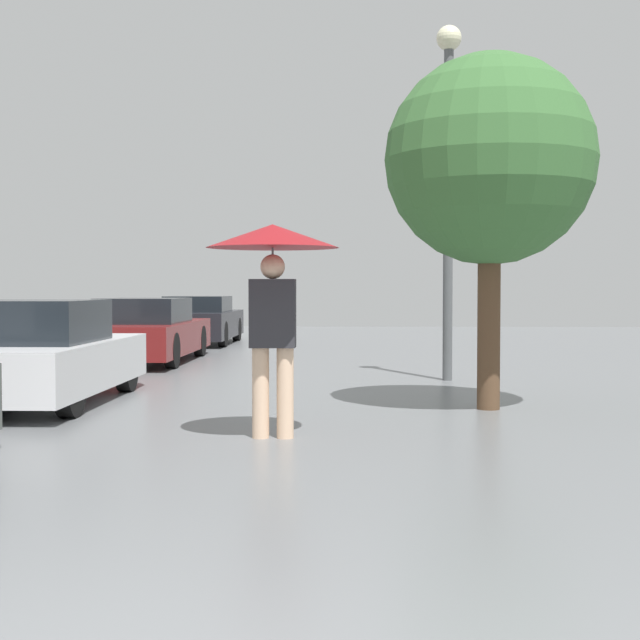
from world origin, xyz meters
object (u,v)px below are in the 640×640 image
(parked_car_second, at_px, (30,355))
(parked_car_farthest, at_px, (200,321))
(tree, at_px, (490,161))
(pedestrian, at_px, (273,263))
(street_lamp, at_px, (448,155))
(parked_car_third, at_px, (147,332))

(parked_car_second, relative_size, parked_car_farthest, 0.93)
(parked_car_farthest, xyz_separation_m, tree, (5.34, -11.95, 2.25))
(pedestrian, relative_size, street_lamp, 0.37)
(parked_car_farthest, bearing_deg, parked_car_third, -90.55)
(parked_car_third, distance_m, tree, 8.66)
(street_lamp, bearing_deg, parked_car_farthest, 120.81)
(pedestrian, bearing_deg, parked_car_second, 142.69)
(tree, bearing_deg, parked_car_second, 176.46)
(parked_car_second, distance_m, parked_car_farthest, 11.62)
(parked_car_farthest, bearing_deg, parked_car_second, -90.36)
(parked_car_third, distance_m, parked_car_farthest, 5.56)
(parked_car_third, xyz_separation_m, tree, (5.39, -6.39, 2.25))
(parked_car_third, relative_size, tree, 1.14)
(street_lamp, bearing_deg, parked_car_third, 148.85)
(pedestrian, xyz_separation_m, parked_car_farthest, (-3.05, 14.00, -1.04))
(parked_car_third, relative_size, parked_car_farthest, 1.09)
(parked_car_third, height_order, tree, tree)
(parked_car_farthest, xyz_separation_m, street_lamp, (5.22, -8.75, 2.79))
(parked_car_second, distance_m, street_lamp, 6.63)
(pedestrian, bearing_deg, parked_car_third, 110.20)
(pedestrian, relative_size, tree, 0.49)
(parked_car_third, bearing_deg, parked_car_farthest, 89.45)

